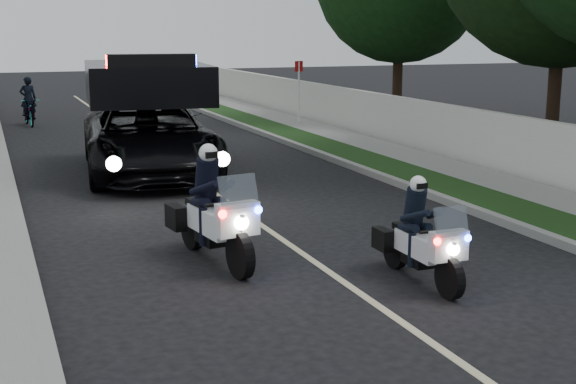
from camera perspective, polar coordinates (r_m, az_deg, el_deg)
name	(u,v)px	position (r m, az deg, el deg)	size (l,w,h in m)	color
ground	(409,327)	(9.56, 8.81, -9.75)	(120.00, 120.00, 0.00)	black
curb_right	(351,165)	(19.95, 4.65, 1.95)	(0.20, 60.00, 0.15)	gray
grass_verge	(376,164)	(20.26, 6.43, 2.08)	(1.20, 60.00, 0.16)	#193814
sidewalk_right	(419,161)	(20.89, 9.59, 2.28)	(1.40, 60.00, 0.16)	gray
property_wall	(453,133)	(21.32, 11.96, 4.21)	(0.22, 60.00, 1.50)	beige
curb_left	(12,189)	(17.98, -19.56, 0.20)	(0.20, 60.00, 0.15)	gray
lane_marking	(195,179)	(18.55, -6.82, 0.93)	(0.12, 50.00, 0.01)	#BFB78C
police_moto_left	(215,262)	(12.00, -5.40, -5.13)	(0.75, 2.14, 1.82)	white
police_moto_right	(419,282)	(11.20, 9.59, -6.50)	(0.62, 1.77, 1.51)	silver
police_suv	(151,174)	(19.41, -10.03, 1.31)	(3.00, 6.48, 3.15)	black
bicycle	(30,126)	(30.28, -18.36, 4.64)	(0.65, 1.87, 0.98)	black
cyclist	(30,126)	(30.28, -18.36, 4.64)	(0.57, 0.38, 1.59)	black
sign_post	(299,128)	(28.15, 0.79, 4.74)	(0.38, 0.38, 2.45)	maroon
tree_right_c	(550,157)	(22.84, 18.59, 2.44)	(6.75, 6.75, 11.26)	black
tree_right_d	(396,124)	(29.60, 7.92, 4.98)	(6.21, 6.21, 10.35)	#153B13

